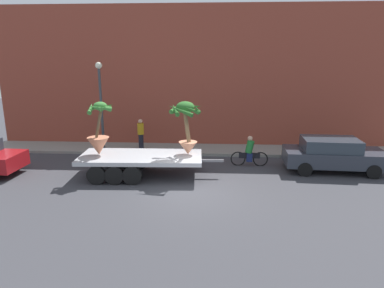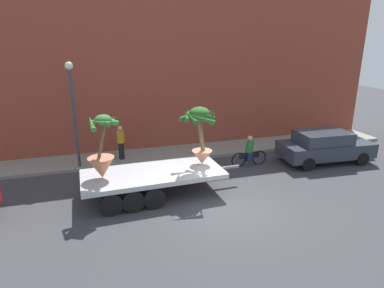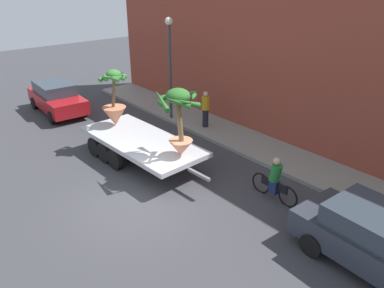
# 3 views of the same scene
# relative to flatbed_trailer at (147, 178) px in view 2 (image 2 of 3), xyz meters

# --- Properties ---
(ground_plane) EXTENTS (60.00, 60.00, 0.00)m
(ground_plane) POSITION_rel_flatbed_trailer_xyz_m (2.61, -1.67, -0.76)
(ground_plane) COLOR #38383D
(sidewalk) EXTENTS (24.00, 2.20, 0.15)m
(sidewalk) POSITION_rel_flatbed_trailer_xyz_m (2.61, 4.43, -0.68)
(sidewalk) COLOR gray
(sidewalk) RESTS_ON ground
(building_facade) EXTENTS (24.00, 1.20, 8.13)m
(building_facade) POSITION_rel_flatbed_trailer_xyz_m (2.61, 6.13, 3.31)
(building_facade) COLOR brown
(building_facade) RESTS_ON ground
(flatbed_trailer) EXTENTS (6.46, 2.57, 0.98)m
(flatbed_trailer) POSITION_rel_flatbed_trailer_xyz_m (0.00, 0.00, 0.00)
(flatbed_trailer) COLOR #B7BABF
(flatbed_trailer) RESTS_ON ground
(potted_palm_rear) EXTENTS (1.52, 1.61, 2.39)m
(potted_palm_rear) POSITION_rel_flatbed_trailer_xyz_m (2.27, 0.29, 1.61)
(potted_palm_rear) COLOR tan
(potted_palm_rear) RESTS_ON flatbed_trailer
(potted_palm_middle) EXTENTS (1.29, 1.20, 2.38)m
(potted_palm_middle) POSITION_rel_flatbed_trailer_xyz_m (-1.59, -0.02, 1.14)
(potted_palm_middle) COLOR #C17251
(potted_palm_middle) RESTS_ON flatbed_trailer
(cyclist) EXTENTS (1.84, 0.34, 1.54)m
(cyclist) POSITION_rel_flatbed_trailer_xyz_m (5.26, 1.83, -0.09)
(cyclist) COLOR black
(cyclist) RESTS_ON ground
(parked_car) EXTENTS (4.63, 2.16, 1.58)m
(parked_car) POSITION_rel_flatbed_trailer_xyz_m (9.08, 1.24, 0.07)
(parked_car) COLOR #2D333D
(parked_car) RESTS_ON ground
(pedestrian_near_gate) EXTENTS (0.36, 0.36, 1.71)m
(pedestrian_near_gate) POSITION_rel_flatbed_trailer_xyz_m (-0.62, 4.14, 0.28)
(pedestrian_near_gate) COLOR black
(pedestrian_near_gate) RESTS_ON sidewalk
(street_lamp) EXTENTS (0.36, 0.36, 4.83)m
(street_lamp) POSITION_rel_flatbed_trailer_xyz_m (-2.62, 3.63, 2.47)
(street_lamp) COLOR #383D42
(street_lamp) RESTS_ON sidewalk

